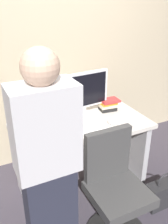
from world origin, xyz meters
TOP-DOWN VIEW (x-y plane):
  - ground_plane at (0.00, 0.00)m, footprint 9.00×9.00m
  - wall_back at (0.00, 0.79)m, footprint 6.40×0.10m
  - desk at (0.00, 0.00)m, footprint 1.30×0.67m
  - office_chair at (-0.01, -0.63)m, footprint 0.52×0.52m
  - person_at_desk at (-0.55, -0.62)m, footprint 0.40×0.24m
  - monitor at (0.10, 0.15)m, footprint 0.54×0.15m
  - keyboard at (-0.05, -0.12)m, footprint 0.43×0.14m
  - mouse at (0.26, -0.13)m, footprint 0.06×0.10m
  - cup_near_keyboard at (-0.37, -0.05)m, footprint 0.07×0.07m
  - cup_by_monitor at (-0.49, 0.21)m, footprint 0.07×0.07m
  - book_stack at (0.39, 0.16)m, footprint 0.21×0.16m
  - handbag at (0.58, -0.59)m, footprint 0.34×0.14m

SIDE VIEW (x-z plane):
  - ground_plane at x=0.00m, z-range 0.00..0.00m
  - handbag at x=0.58m, z-range -0.05..0.33m
  - office_chair at x=-0.01m, z-range -0.04..0.90m
  - desk at x=0.00m, z-range 0.13..0.88m
  - keyboard at x=-0.05m, z-range 0.75..0.77m
  - mouse at x=0.26m, z-range 0.75..0.78m
  - cup_near_keyboard at x=-0.37m, z-range 0.75..0.84m
  - cup_by_monitor at x=-0.49m, z-range 0.75..0.84m
  - book_stack at x=0.39m, z-range 0.75..0.87m
  - person_at_desk at x=-0.55m, z-range 0.02..1.66m
  - monitor at x=0.10m, z-range 0.78..1.23m
  - wall_back at x=0.00m, z-range 0.00..3.00m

